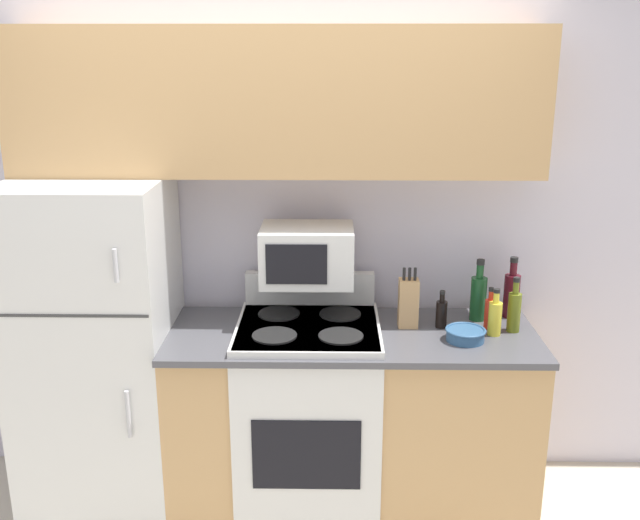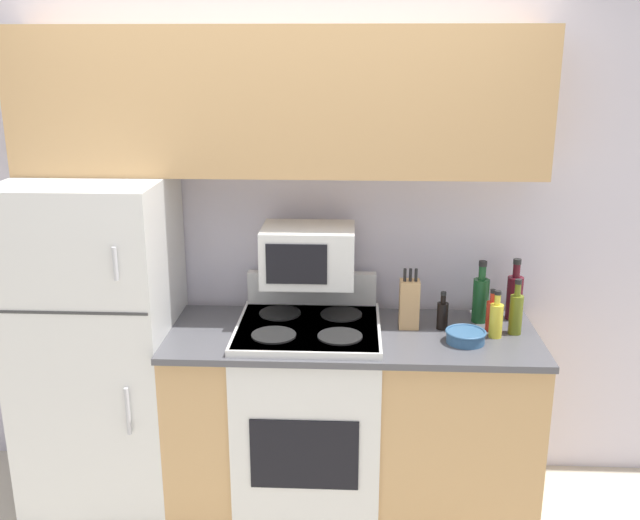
{
  "view_description": "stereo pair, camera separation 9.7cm",
  "coord_description": "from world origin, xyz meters",
  "px_view_note": "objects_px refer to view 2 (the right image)",
  "views": [
    {
      "loc": [
        0.25,
        -2.75,
        2.15
      ],
      "look_at": [
        0.2,
        0.28,
        1.25
      ],
      "focal_mm": 40.0,
      "sensor_mm": 36.0,
      "label": 1
    },
    {
      "loc": [
        0.35,
        -2.75,
        2.15
      ],
      "look_at": [
        0.2,
        0.28,
        1.25
      ],
      "focal_mm": 40.0,
      "sensor_mm": 36.0,
      "label": 2
    }
  ],
  "objects_px": {
    "bottle_cooking_spray": "(496,319)",
    "bottle_olive_oil": "(516,312)",
    "knife_block": "(409,304)",
    "bowl": "(466,336)",
    "stove": "(309,413)",
    "bottle_hot_sauce": "(491,315)",
    "bottle_wine_green": "(481,298)",
    "bottle_soy_sauce": "(442,314)",
    "bottle_wine_red": "(514,296)",
    "refrigerator": "(101,345)",
    "microwave": "(308,254)"
  },
  "relations": [
    {
      "from": "refrigerator",
      "to": "bottle_hot_sauce",
      "type": "relative_size",
      "value": 7.98
    },
    {
      "from": "bottle_soy_sauce",
      "to": "bottle_hot_sauce",
      "type": "xyz_separation_m",
      "value": [
        0.22,
        -0.01,
        0.01
      ]
    },
    {
      "from": "bottle_wine_green",
      "to": "bottle_cooking_spray",
      "type": "relative_size",
      "value": 1.36
    },
    {
      "from": "knife_block",
      "to": "bowl",
      "type": "distance_m",
      "value": 0.31
    },
    {
      "from": "refrigerator",
      "to": "bowl",
      "type": "distance_m",
      "value": 1.7
    },
    {
      "from": "bowl",
      "to": "stove",
      "type": "bearing_deg",
      "value": 172.38
    },
    {
      "from": "stove",
      "to": "bottle_cooking_spray",
      "type": "height_order",
      "value": "bottle_cooking_spray"
    },
    {
      "from": "bottle_wine_red",
      "to": "bottle_cooking_spray",
      "type": "bearing_deg",
      "value": -118.88
    },
    {
      "from": "knife_block",
      "to": "bottle_hot_sauce",
      "type": "bearing_deg",
      "value": -3.31
    },
    {
      "from": "bottle_wine_green",
      "to": "refrigerator",
      "type": "bearing_deg",
      "value": -175.58
    },
    {
      "from": "microwave",
      "to": "knife_block",
      "type": "height_order",
      "value": "microwave"
    },
    {
      "from": "refrigerator",
      "to": "bottle_wine_green",
      "type": "distance_m",
      "value": 1.82
    },
    {
      "from": "bottle_wine_green",
      "to": "bottle_cooking_spray",
      "type": "bearing_deg",
      "value": -78.29
    },
    {
      "from": "refrigerator",
      "to": "bottle_wine_green",
      "type": "bearing_deg",
      "value": 4.42
    },
    {
      "from": "bottle_soy_sauce",
      "to": "knife_block",
      "type": "bearing_deg",
      "value": 176.61
    },
    {
      "from": "bottle_soy_sauce",
      "to": "bottle_cooking_spray",
      "type": "bearing_deg",
      "value": -20.97
    },
    {
      "from": "refrigerator",
      "to": "bottle_cooking_spray",
      "type": "relative_size",
      "value": 7.25
    },
    {
      "from": "bottle_cooking_spray",
      "to": "bottle_olive_oil",
      "type": "bearing_deg",
      "value": 24.97
    },
    {
      "from": "refrigerator",
      "to": "bottle_wine_red",
      "type": "xyz_separation_m",
      "value": [
        1.96,
        0.18,
        0.22
      ]
    },
    {
      "from": "bottle_wine_green",
      "to": "bottle_hot_sauce",
      "type": "xyz_separation_m",
      "value": [
        0.03,
        -0.12,
        -0.04
      ]
    },
    {
      "from": "bottle_olive_oil",
      "to": "bottle_hot_sauce",
      "type": "height_order",
      "value": "bottle_olive_oil"
    },
    {
      "from": "bottle_soy_sauce",
      "to": "bottle_cooking_spray",
      "type": "xyz_separation_m",
      "value": [
        0.23,
        -0.09,
        0.02
      ]
    },
    {
      "from": "microwave",
      "to": "bowl",
      "type": "height_order",
      "value": "microwave"
    },
    {
      "from": "refrigerator",
      "to": "bottle_soy_sauce",
      "type": "bearing_deg",
      "value": 1.3
    },
    {
      "from": "bowl",
      "to": "bottle_cooking_spray",
      "type": "xyz_separation_m",
      "value": [
        0.14,
        0.07,
        0.06
      ]
    },
    {
      "from": "refrigerator",
      "to": "bowl",
      "type": "relative_size",
      "value": 8.82
    },
    {
      "from": "bottle_wine_green",
      "to": "knife_block",
      "type": "bearing_deg",
      "value": -164.78
    },
    {
      "from": "refrigerator",
      "to": "bowl",
      "type": "xyz_separation_m",
      "value": [
        1.69,
        -0.12,
        0.13
      ]
    },
    {
      "from": "refrigerator",
      "to": "bottle_soy_sauce",
      "type": "height_order",
      "value": "refrigerator"
    },
    {
      "from": "knife_block",
      "to": "bottle_cooking_spray",
      "type": "height_order",
      "value": "knife_block"
    },
    {
      "from": "microwave",
      "to": "bottle_olive_oil",
      "type": "height_order",
      "value": "microwave"
    },
    {
      "from": "bottle_hot_sauce",
      "to": "bottle_cooking_spray",
      "type": "bearing_deg",
      "value": -84.77
    },
    {
      "from": "microwave",
      "to": "bottle_wine_green",
      "type": "distance_m",
      "value": 0.84
    },
    {
      "from": "knife_block",
      "to": "bottle_soy_sauce",
      "type": "relative_size",
      "value": 1.61
    },
    {
      "from": "bottle_soy_sauce",
      "to": "bottle_wine_red",
      "type": "relative_size",
      "value": 0.6
    },
    {
      "from": "bottle_soy_sauce",
      "to": "bottle_olive_oil",
      "type": "xyz_separation_m",
      "value": [
        0.32,
        -0.04,
        0.03
      ]
    },
    {
      "from": "bowl",
      "to": "bottle_hot_sauce",
      "type": "distance_m",
      "value": 0.21
    },
    {
      "from": "knife_block",
      "to": "bottle_olive_oil",
      "type": "xyz_separation_m",
      "value": [
        0.48,
        -0.05,
        -0.02
      ]
    },
    {
      "from": "knife_block",
      "to": "bottle_olive_oil",
      "type": "height_order",
      "value": "knife_block"
    },
    {
      "from": "knife_block",
      "to": "bottle_wine_red",
      "type": "height_order",
      "value": "bottle_wine_red"
    },
    {
      "from": "bottle_soy_sauce",
      "to": "bottle_olive_oil",
      "type": "relative_size",
      "value": 0.69
    },
    {
      "from": "bottle_hot_sauce",
      "to": "bottle_cooking_spray",
      "type": "relative_size",
      "value": 0.91
    },
    {
      "from": "refrigerator",
      "to": "bottle_soy_sauce",
      "type": "relative_size",
      "value": 8.86
    },
    {
      "from": "knife_block",
      "to": "bottle_hot_sauce",
      "type": "xyz_separation_m",
      "value": [
        0.38,
        -0.02,
        -0.04
      ]
    },
    {
      "from": "bottle_hot_sauce",
      "to": "bottle_cooking_spray",
      "type": "height_order",
      "value": "bottle_cooking_spray"
    },
    {
      "from": "refrigerator",
      "to": "bottle_wine_green",
      "type": "xyz_separation_m",
      "value": [
        1.8,
        0.14,
        0.22
      ]
    },
    {
      "from": "stove",
      "to": "bottle_hot_sauce",
      "type": "bearing_deg",
      "value": 3.55
    },
    {
      "from": "bottle_wine_green",
      "to": "bottle_wine_red",
      "type": "relative_size",
      "value": 1.0
    },
    {
      "from": "refrigerator",
      "to": "bottle_wine_green",
      "type": "relative_size",
      "value": 5.32
    },
    {
      "from": "microwave",
      "to": "bottle_hot_sauce",
      "type": "bearing_deg",
      "value": -5.82
    }
  ]
}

